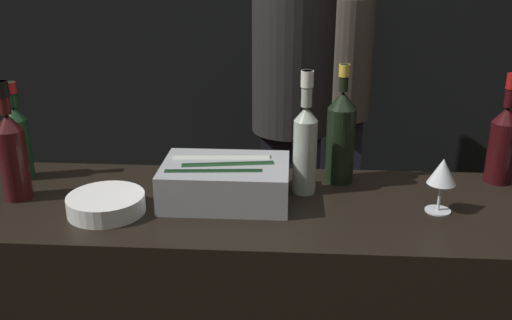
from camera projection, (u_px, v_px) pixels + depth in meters
wall_back_chalkboard at (279, 5)px, 3.73m from camera, size 6.40×0.06×2.80m
ice_bin_with_bottles at (225, 180)px, 1.62m from camera, size 0.36×0.25×0.12m
bowl_white at (106, 203)px, 1.56m from camera, size 0.21×0.21×0.05m
wine_glass at (442, 173)px, 1.53m from camera, size 0.08×0.08×0.15m
champagne_bottle at (341, 135)px, 1.72m from camera, size 0.09×0.09×0.36m
white_wine_bottle at (305, 143)px, 1.64m from camera, size 0.07×0.07×0.36m
red_wine_bottle_burgundy at (18, 139)px, 1.76m from camera, size 0.07×0.07×0.31m
red_wine_bottle_black_foil at (12, 152)px, 1.61m from camera, size 0.08×0.08×0.34m
red_wine_bottle_tall at (503, 140)px, 1.72m from camera, size 0.08×0.08×0.34m
person_in_hoodie at (292, 99)px, 2.95m from camera, size 0.41×0.41×1.83m
person_blond_tee at (343, 88)px, 3.46m from camera, size 0.33×0.33×1.69m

